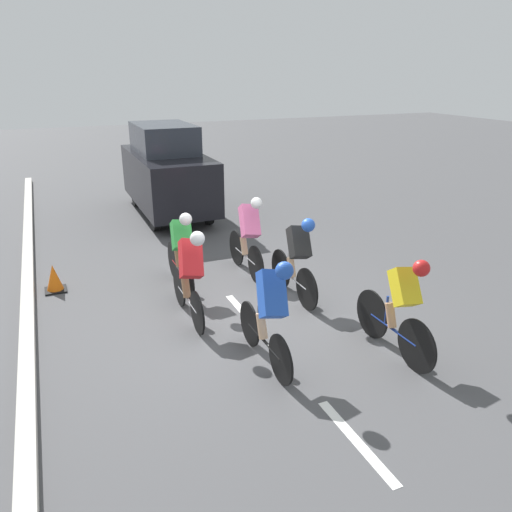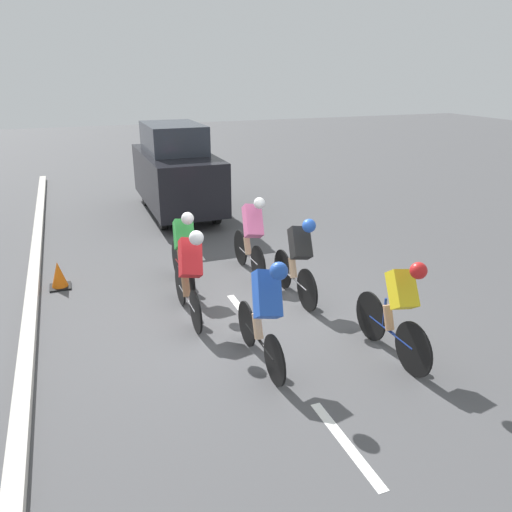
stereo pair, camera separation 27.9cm
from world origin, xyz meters
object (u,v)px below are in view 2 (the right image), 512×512
cyclist_pink (252,234)px  cyclist_red (190,272)px  cyclist_green (184,248)px  traffic_cone (59,275)px  cyclist_blue (265,309)px  cyclist_yellow (398,307)px  support_car (176,171)px  cyclist_black (298,257)px

cyclist_pink → cyclist_red: bearing=42.2°
cyclist_red → cyclist_pink: 2.04m
cyclist_green → traffic_cone: cyclist_green is taller
cyclist_red → cyclist_green: (-0.18, -1.19, -0.04)m
cyclist_blue → cyclist_green: size_ratio=0.97×
cyclist_pink → cyclist_yellow: bearing=102.6°
cyclist_red → support_car: (-1.15, -6.12, 0.37)m
cyclist_blue → cyclist_black: bearing=-127.0°
support_car → traffic_cone: support_car is taller
traffic_cone → cyclist_green: bearing=158.8°
cyclist_black → cyclist_pink: (0.33, -1.33, 0.03)m
cyclist_black → cyclist_red: size_ratio=0.99×
traffic_cone → cyclist_black: bearing=152.5°
cyclist_red → cyclist_green: 1.20m
cyclist_yellow → cyclist_red: (2.29, -2.07, 0.04)m
cyclist_green → cyclist_black: bearing=145.5°
cyclist_black → cyclist_pink: 1.37m
cyclist_red → traffic_cone: 2.83m
cyclist_blue → traffic_cone: cyclist_blue is taller
cyclist_green → support_car: bearing=-101.2°
cyclist_yellow → cyclist_red: 3.09m
cyclist_red → traffic_cone: size_ratio=3.43×
cyclist_green → cyclist_red: bearing=81.4°
cyclist_pink → cyclist_blue: size_ratio=1.02×
support_car → cyclist_red: bearing=79.3°
cyclist_red → cyclist_blue: cyclist_blue is taller
cyclist_red → cyclist_green: cyclist_red is taller
cyclist_pink → support_car: 4.77m
cyclist_red → traffic_cone: cyclist_red is taller
cyclist_red → cyclist_green: bearing=-98.6°
cyclist_green → support_car: size_ratio=0.42×
cyclist_yellow → cyclist_red: cyclist_red is taller
cyclist_yellow → cyclist_blue: cyclist_blue is taller
cyclist_red → cyclist_yellow: bearing=137.8°
cyclist_pink → cyclist_green: bearing=7.8°
cyclist_black → support_car: (0.69, -6.07, 0.39)m
cyclist_yellow → cyclist_pink: bearing=-77.4°
cyclist_black → support_car: support_car is taller
cyclist_yellow → cyclist_green: cyclist_yellow is taller
cyclist_blue → cyclist_green: 2.84m
cyclist_yellow → support_car: bearing=-82.1°
cyclist_yellow → support_car: support_car is taller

